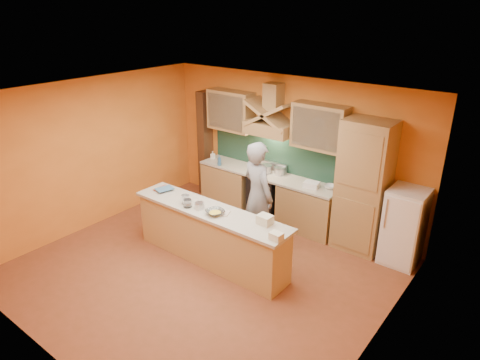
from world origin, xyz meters
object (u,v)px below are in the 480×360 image
Objects in this scene: mixing_bowl at (215,212)px; fridge at (404,227)px; person at (258,196)px; kitchen_scale at (199,206)px; stove at (266,195)px.

fridge is at bearing 40.51° from mixing_bowl.
person is 17.08× the size of kitchen_scale.
stove is 1.26m from person.
stove is 2.07m from kitchen_scale.
person reaches higher than stove.
person is (0.51, -1.03, 0.51)m from stove.
fridge is 0.68× the size of person.
fridge is 4.57× the size of mixing_bowl.
person is at bearing 82.05° from mixing_bowl.
mixing_bowl is (0.38, -1.98, 0.53)m from stove.
fridge is 3.33m from kitchen_scale.
stove is 2.71m from fridge.
kitchen_scale reaches higher than mixing_bowl.
person is at bearing -63.34° from stove.
person reaches higher than kitchen_scale.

